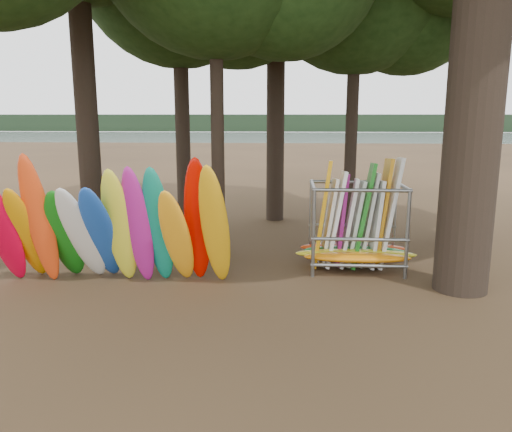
{
  "coord_description": "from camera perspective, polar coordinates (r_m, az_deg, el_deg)",
  "views": [
    {
      "loc": [
        0.5,
        -10.56,
        3.85
      ],
      "look_at": [
        -0.27,
        1.5,
        1.4
      ],
      "focal_mm": 35.0,
      "sensor_mm": 36.0,
      "label": 1
    }
  ],
  "objects": [
    {
      "name": "ground",
      "position": [
        11.25,
        0.87,
        -8.55
      ],
      "size": [
        120.0,
        120.0,
        0.0
      ],
      "primitive_type": "plane",
      "color": "#47331E",
      "rests_on": "ground"
    },
    {
      "name": "lake",
      "position": [
        70.67,
        3.27,
        8.32
      ],
      "size": [
        160.0,
        160.0,
        0.0
      ],
      "primitive_type": "plane",
      "color": "gray",
      "rests_on": "ground"
    },
    {
      "name": "far_shore",
      "position": [
        120.58,
        3.47,
        10.56
      ],
      "size": [
        160.0,
        4.0,
        4.0
      ],
      "primitive_type": "cube",
      "color": "black",
      "rests_on": "ground"
    },
    {
      "name": "kayak_row",
      "position": [
        11.73,
        -16.37,
        -1.49
      ],
      "size": [
        5.64,
        1.95,
        3.2
      ],
      "color": "red",
      "rests_on": "ground"
    },
    {
      "name": "storage_rack",
      "position": [
        12.84,
        11.34,
        -1.5
      ],
      "size": [
        3.04,
        1.5,
        2.85
      ],
      "color": "slate",
      "rests_on": "ground"
    }
  ]
}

